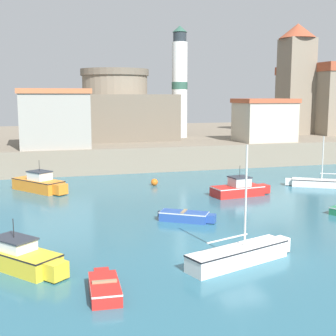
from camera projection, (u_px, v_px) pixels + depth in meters
ground_plane at (241, 250)px, 24.32m from camera, size 200.00×200.00×0.00m
quay_seawall at (107, 142)px, 66.88m from camera, size 120.00×40.00×2.61m
motorboat_yellow_0 at (14, 255)px, 21.86m from camera, size 4.87×5.52×2.33m
dinghy_red_2 at (104, 287)px, 18.86m from camera, size 1.35×3.21×0.62m
sailboat_white_3 at (325, 183)px, 40.98m from camera, size 6.10×4.21×4.45m
sailboat_white_4 at (240, 254)px, 22.28m from camera, size 6.08×2.99×5.69m
motorboat_red_6 at (239, 189)px, 37.44m from camera, size 5.01×2.31×2.44m
motorboat_orange_7 at (40, 184)px, 39.16m from camera, size 4.49×5.36×2.62m
dinghy_blue_8 at (186, 216)px, 29.85m from camera, size 3.48×2.71×0.68m
mooring_buoy at (154, 182)px, 41.58m from camera, size 0.62×0.62×0.62m
church at (323, 95)px, 68.30m from camera, size 14.32×14.58×15.03m
fortress at (115, 111)px, 59.13m from camera, size 13.23×13.23×8.57m
lighthouse at (180, 84)px, 59.22m from camera, size 2.02×2.02×13.93m
harbor_shed_near_wharf at (54, 118)px, 48.31m from camera, size 7.23×6.42×6.02m
harbor_shed_mid_row at (264, 120)px, 54.77m from camera, size 6.50×5.26×4.97m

